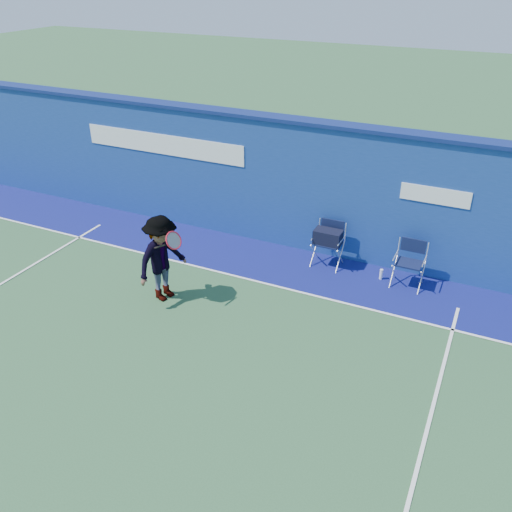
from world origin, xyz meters
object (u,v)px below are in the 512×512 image
at_px(directors_chair_left, 328,248).
at_px(tennis_player, 162,258).
at_px(directors_chair_right, 408,272).
at_px(water_bottle, 381,274).

bearing_deg(directors_chair_left, tennis_player, -133.56).
relative_size(directors_chair_right, water_bottle, 4.07).
height_order(directors_chair_left, directors_chair_right, directors_chair_left).
bearing_deg(tennis_player, directors_chair_left, 46.44).
bearing_deg(directors_chair_right, tennis_player, -149.44).
distance_m(directors_chair_left, tennis_player, 3.76).
height_order(directors_chair_right, tennis_player, tennis_player).
xyz_separation_m(directors_chair_left, tennis_player, (-2.57, -2.70, 0.49)).
relative_size(directors_chair_left, directors_chair_right, 1.03).
xyz_separation_m(directors_chair_left, directors_chair_right, (1.82, -0.11, -0.11)).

